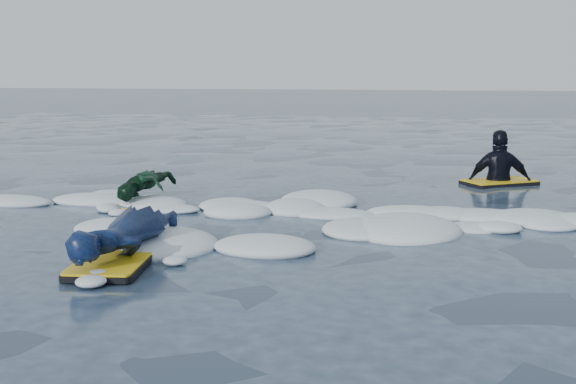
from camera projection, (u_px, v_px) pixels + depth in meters
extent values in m
plane|color=#172539|center=(254.00, 239.00, 8.01)|extent=(120.00, 120.00, 0.00)
cube|color=black|center=(114.00, 263.00, 6.86)|extent=(0.79, 1.26, 0.06)
cube|color=yellow|center=(114.00, 259.00, 6.86)|extent=(0.76, 1.23, 0.02)
imported|color=navy|center=(124.00, 234.00, 7.07)|extent=(0.74, 1.81, 0.43)
cube|color=black|center=(141.00, 206.00, 9.81)|extent=(0.70, 0.91, 0.04)
cube|color=yellow|center=(141.00, 204.00, 9.80)|extent=(0.67, 0.88, 0.01)
cube|color=blue|center=(141.00, 203.00, 9.80)|extent=(0.41, 0.76, 0.00)
imported|color=#103C21|center=(146.00, 187.00, 9.96)|extent=(0.71, 1.26, 0.46)
cube|color=black|center=(499.00, 183.00, 11.72)|extent=(1.33, 1.16, 0.06)
cube|color=yellow|center=(499.00, 180.00, 11.71)|extent=(1.30, 1.13, 0.02)
imported|color=black|center=(499.00, 184.00, 11.72)|extent=(1.05, 0.49, 1.75)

